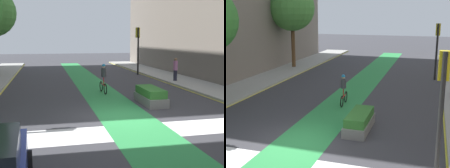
# 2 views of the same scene
# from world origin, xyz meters

# --- Properties ---
(ground_plane) EXTENTS (120.00, 120.00, 0.00)m
(ground_plane) POSITION_xyz_m (0.00, 0.00, 0.00)
(ground_plane) COLOR #38383D
(bike_lane_paint) EXTENTS (2.40, 60.00, 0.01)m
(bike_lane_paint) POSITION_xyz_m (0.14, 0.00, 0.00)
(bike_lane_paint) COLOR #2D8C47
(bike_lane_paint) RESTS_ON ground_plane
(crosswalk_band) EXTENTS (12.00, 1.80, 0.01)m
(crosswalk_band) POSITION_xyz_m (0.00, -2.00, 0.00)
(crosswalk_band) COLOR silver
(crosswalk_band) RESTS_ON ground_plane
(curb_stripe_right) EXTENTS (0.16, 60.00, 0.01)m
(curb_stripe_right) POSITION_xyz_m (6.00, 0.00, 0.01)
(curb_stripe_right) COLOR yellow
(curb_stripe_right) RESTS_ON ground_plane
(traffic_signal_near_right) EXTENTS (0.35, 0.52, 4.21)m
(traffic_signal_near_right) POSITION_xyz_m (5.57, -0.80, 2.95)
(traffic_signal_near_right) COLOR black
(traffic_signal_near_right) RESTS_ON ground_plane
(traffic_signal_far_right) EXTENTS (0.35, 0.52, 4.48)m
(traffic_signal_far_right) POSITION_xyz_m (5.46, 14.81, 3.13)
(traffic_signal_far_right) COLOR black
(traffic_signal_far_right) RESTS_ON ground_plane
(cyclist_in_lane) EXTENTS (0.32, 1.73, 1.86)m
(cyclist_in_lane) POSITION_xyz_m (0.33, 5.89, 0.97)
(cyclist_in_lane) COLOR black
(cyclist_in_lane) RESTS_ON ground_plane
(street_tree_far) EXTENTS (4.27, 4.27, 7.69)m
(street_tree_far) POSITION_xyz_m (-7.66, 16.10, 5.68)
(street_tree_far) COLOR brown
(street_tree_far) RESTS_ON sidewalk_left
(median_planter) EXTENTS (1.01, 2.64, 0.85)m
(median_planter) POSITION_xyz_m (2.14, 2.34, 0.40)
(median_planter) COLOR slate
(median_planter) RESTS_ON ground_plane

